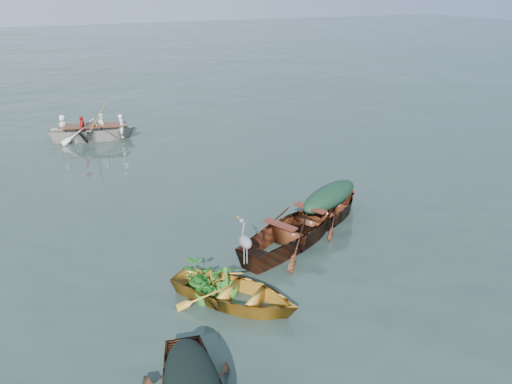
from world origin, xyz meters
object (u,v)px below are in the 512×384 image
open_wooden_boat (295,244)px  rowed_boat (94,140)px  yellow_dinghy (235,303)px  heron (245,249)px  green_tarp_boat (328,221)px

open_wooden_boat → rowed_boat: 11.02m
yellow_dinghy → rowed_boat: (-0.79, 12.19, 0.00)m
yellow_dinghy → rowed_boat: bearing=55.1°
yellow_dinghy → heron: size_ratio=3.50×
green_tarp_boat → rowed_boat: (-4.34, 9.91, 0.00)m
green_tarp_boat → heron: 3.79m
rowed_boat → green_tarp_boat: bearing=-141.5°
yellow_dinghy → green_tarp_boat: size_ratio=0.79×
yellow_dinghy → open_wooden_boat: 2.70m
rowed_boat → yellow_dinghy: bearing=-161.5°
open_wooden_boat → heron: 2.33m
green_tarp_boat → open_wooden_boat: 1.53m
open_wooden_boat → heron: bearing=99.2°
yellow_dinghy → heron: 1.05m
green_tarp_boat → heron: size_ratio=4.44×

